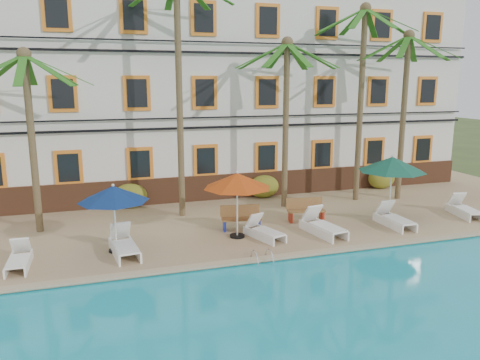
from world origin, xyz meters
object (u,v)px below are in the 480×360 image
object	(u,v)px
umbrella_red	(237,181)
lounger_d	(322,226)
bench_left	(241,217)
pool_ladder	(262,261)
palm_b	(178,64)
lounger_b	(124,245)
lounger_e	(394,218)
lounger_a	(19,259)
lounger_c	(264,231)
palm_c	(286,99)
umbrella_blue	(113,194)
palm_d	(362,78)
umbrella_green	(392,165)
palm_a	(29,114)
lounger_f	(464,209)
bench_right	(306,209)
palm_e	(405,92)

from	to	relation	value
umbrella_red	lounger_d	xyz separation A→B (m)	(3.09, -0.61, -1.75)
bench_left	pool_ladder	world-z (taller)	bench_left
palm_b	lounger_b	xyz separation A→B (m)	(-2.63, -3.85, -5.85)
lounger_b	lounger_e	world-z (taller)	lounger_b
lounger_a	lounger_c	bearing A→B (deg)	2.07
palm_c	umbrella_red	bearing A→B (deg)	-133.51
bench_left	umbrella_blue	bearing A→B (deg)	-167.84
palm_c	lounger_d	size ratio (longest dim) A/B	3.39
palm_d	lounger_e	size ratio (longest dim) A/B	4.57
umbrella_red	umbrella_green	size ratio (longest dim) A/B	0.91
palm_d	lounger_e	distance (m)	6.80
lounger_b	pool_ladder	distance (m)	4.51
palm_b	umbrella_green	world-z (taller)	palm_b
palm_a	lounger_e	world-z (taller)	palm_a
palm_c	lounger_c	bearing A→B (deg)	-122.00
umbrella_blue	umbrella_green	size ratio (longest dim) A/B	0.86
palm_c	bench_left	world-z (taller)	palm_c
lounger_f	bench_right	distance (m)	6.75
umbrella_red	bench_right	size ratio (longest dim) A/B	1.56
bench_right	pool_ladder	xyz separation A→B (m)	(-3.16, -3.54, -0.47)
lounger_b	lounger_d	xyz separation A→B (m)	(7.10, -0.09, 0.01)
lounger_d	lounger_e	distance (m)	3.10
bench_right	lounger_d	bearing A→B (deg)	-94.64
palm_c	palm_d	xyz separation A→B (m)	(3.71, 0.09, 0.88)
lounger_a	lounger_b	bearing A→B (deg)	2.96
palm_b	pool_ladder	bearing A→B (deg)	-75.99
palm_c	palm_e	world-z (taller)	palm_e
palm_a	lounger_d	distance (m)	11.29
bench_right	pool_ladder	world-z (taller)	bench_right
lounger_e	bench_left	world-z (taller)	bench_left
palm_e	bench_left	xyz separation A→B (m)	(-8.60, -2.30, -4.55)
palm_b	lounger_e	bearing A→B (deg)	-27.25
lounger_f	palm_d	bearing A→B (deg)	127.05
lounger_b	lounger_d	distance (m)	7.10
palm_e	lounger_a	bearing A→B (deg)	-166.75
palm_e	palm_c	bearing A→B (deg)	176.69
lounger_c	lounger_f	bearing A→B (deg)	0.98
palm_b	palm_c	xyz separation A→B (m)	(4.65, 0.11, -1.38)
palm_d	lounger_a	world-z (taller)	palm_d
palm_d	lounger_f	size ratio (longest dim) A/B	4.46
bench_left	palm_a	bearing A→B (deg)	164.44
lounger_d	bench_right	distance (m)	1.73
palm_a	palm_e	size ratio (longest dim) A/B	0.86
lounger_a	lounger_e	distance (m)	13.31
palm_e	palm_d	bearing A→B (deg)	168.20
lounger_f	bench_right	bearing A→B (deg)	168.49
palm_c	bench_left	size ratio (longest dim) A/B	4.72
lounger_a	lounger_b	size ratio (longest dim) A/B	0.81
lounger_d	bench_left	world-z (taller)	lounger_d
lounger_f	pool_ladder	world-z (taller)	lounger_f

